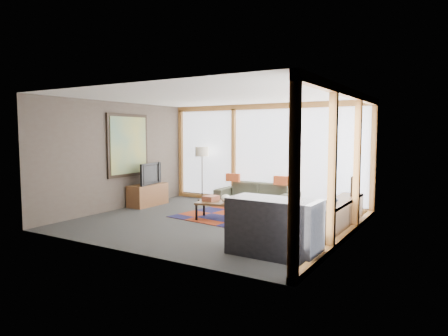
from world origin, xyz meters
The scene contains 17 objects.
ground centered at (0.00, 0.00, 0.00)m, with size 5.50×5.50×0.00m, color #282826.
room_envelope centered at (0.49, 0.56, 1.54)m, with size 5.52×5.02×2.62m.
rug centered at (0.35, 0.57, 0.01)m, with size 2.82×1.81×0.01m, color maroon.
sofa centered at (0.01, 1.95, 0.30)m, with size 2.06×0.81×0.60m, color #303325.
pillow_left centered at (-0.68, 1.98, 0.71)m, with size 0.38×0.11×0.21m, color #B84D23.
pillow_right centered at (0.69, 1.96, 0.71)m, with size 0.39×0.12×0.22m, color #B84D23.
floor_lamp centered at (-1.72, 2.09, 0.74)m, with size 0.37×0.37×1.48m, color black, non-canonical shape.
coffee_table centered at (0.07, 0.27, 0.19)m, with size 1.15×0.57×0.38m, color #362513, non-canonical shape.
book_stack centered at (-0.26, 0.28, 0.44)m, with size 0.26×0.33×0.11m, color brown.
vase centered at (0.15, 0.22, 0.47)m, with size 0.21×0.21×0.18m, color silver.
bookshelf centered at (2.43, 0.58, 0.29)m, with size 0.42×2.30×0.57m, color #362513, non-canonical shape.
bowl_a centered at (2.42, 0.07, 0.62)m, with size 0.20×0.20×0.10m, color black.
bowl_b centered at (2.39, 0.38, 0.62)m, with size 0.17×0.17×0.09m, color black.
shelf_picture centered at (2.51, 1.34, 0.78)m, with size 0.04×0.31×0.41m, color black.
tv_console centered at (-2.47, 0.72, 0.27)m, with size 0.46×1.10×0.55m, color brown.
television centered at (-2.44, 0.69, 0.82)m, with size 0.95×0.13×0.55m, color black.
bar_counter centered at (2.01, -1.48, 0.43)m, with size 1.37×0.64×0.87m, color black.
Camera 1 is at (4.41, -6.94, 1.85)m, focal length 32.00 mm.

